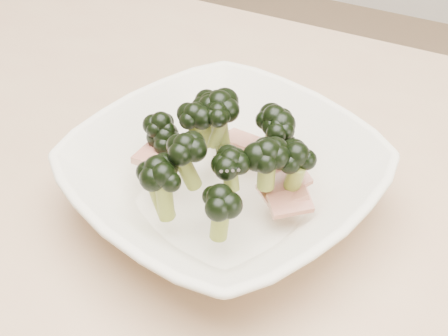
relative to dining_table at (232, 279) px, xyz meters
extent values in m
cube|color=tan|center=(0.00, 0.00, 0.08)|extent=(1.20, 0.80, 0.04)
cylinder|color=tan|center=(-0.55, 0.35, -0.30)|extent=(0.06, 0.06, 0.71)
imported|color=beige|center=(-0.01, 0.01, 0.13)|extent=(0.36, 0.36, 0.07)
cylinder|color=olive|center=(-0.08, 0.01, 0.14)|extent=(0.02, 0.02, 0.04)
ellipsoid|color=black|center=(-0.08, 0.01, 0.17)|extent=(0.04, 0.04, 0.03)
cylinder|color=olive|center=(-0.03, 0.04, 0.17)|extent=(0.03, 0.02, 0.05)
ellipsoid|color=black|center=(-0.03, 0.04, 0.20)|extent=(0.04, 0.04, 0.03)
cylinder|color=olive|center=(-0.05, 0.05, 0.16)|extent=(0.03, 0.02, 0.05)
ellipsoid|color=black|center=(-0.05, 0.05, 0.19)|extent=(0.04, 0.04, 0.03)
cylinder|color=olive|center=(0.05, 0.02, 0.15)|extent=(0.02, 0.03, 0.05)
ellipsoid|color=black|center=(0.05, 0.02, 0.18)|extent=(0.04, 0.04, 0.03)
cylinder|color=olive|center=(0.02, 0.06, 0.16)|extent=(0.02, 0.02, 0.05)
ellipsoid|color=black|center=(0.02, 0.06, 0.18)|extent=(0.04, 0.04, 0.03)
cylinder|color=olive|center=(-0.03, -0.03, 0.17)|extent=(0.03, 0.02, 0.05)
ellipsoid|color=black|center=(-0.03, -0.03, 0.19)|extent=(0.04, 0.04, 0.03)
cylinder|color=olive|center=(0.02, 0.05, 0.16)|extent=(0.02, 0.02, 0.04)
ellipsoid|color=black|center=(0.02, 0.05, 0.18)|extent=(0.03, 0.03, 0.02)
cylinder|color=olive|center=(0.03, 0.05, 0.15)|extent=(0.01, 0.01, 0.03)
ellipsoid|color=black|center=(0.03, 0.05, 0.16)|extent=(0.03, 0.03, 0.02)
cylinder|color=olive|center=(0.01, -0.05, 0.15)|extent=(0.02, 0.02, 0.04)
ellipsoid|color=black|center=(0.01, -0.05, 0.17)|extent=(0.04, 0.04, 0.03)
cylinder|color=olive|center=(0.03, 0.00, 0.16)|extent=(0.02, 0.02, 0.03)
ellipsoid|color=black|center=(0.03, 0.00, 0.19)|extent=(0.04, 0.04, 0.03)
cylinder|color=olive|center=(-0.05, -0.05, 0.15)|extent=(0.03, 0.02, 0.05)
ellipsoid|color=black|center=(-0.05, -0.05, 0.18)|extent=(0.04, 0.04, 0.03)
cylinder|color=olive|center=(0.01, -0.02, 0.17)|extent=(0.02, 0.02, 0.03)
ellipsoid|color=black|center=(0.01, -0.02, 0.19)|extent=(0.04, 0.04, 0.03)
cylinder|color=olive|center=(-0.05, 0.02, 0.17)|extent=(0.02, 0.03, 0.04)
ellipsoid|color=black|center=(-0.05, 0.02, 0.19)|extent=(0.04, 0.04, 0.03)
cylinder|color=olive|center=(-0.03, 0.03, 0.17)|extent=(0.02, 0.01, 0.04)
ellipsoid|color=black|center=(-0.03, 0.03, 0.20)|extent=(0.03, 0.03, 0.02)
cylinder|color=olive|center=(-0.08, 0.01, 0.15)|extent=(0.02, 0.02, 0.04)
ellipsoid|color=black|center=(-0.08, 0.01, 0.18)|extent=(0.04, 0.04, 0.03)
cylinder|color=olive|center=(-0.04, -0.06, 0.15)|extent=(0.02, 0.02, 0.05)
ellipsoid|color=black|center=(-0.04, -0.06, 0.18)|extent=(0.04, 0.04, 0.03)
cube|color=maroon|center=(0.06, 0.01, 0.13)|extent=(0.05, 0.05, 0.01)
cube|color=maroon|center=(0.03, 0.06, 0.14)|extent=(0.03, 0.04, 0.02)
cube|color=maroon|center=(0.05, 0.03, 0.13)|extent=(0.05, 0.06, 0.02)
cube|color=maroon|center=(-0.08, -0.01, 0.15)|extent=(0.03, 0.05, 0.01)
cube|color=maroon|center=(0.04, 0.02, 0.14)|extent=(0.05, 0.05, 0.02)
cube|color=maroon|center=(-0.02, 0.07, 0.13)|extent=(0.05, 0.04, 0.02)
camera|label=1|loc=(0.18, -0.39, 0.54)|focal=50.00mm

